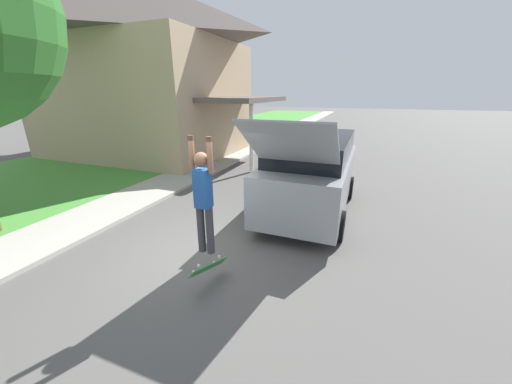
# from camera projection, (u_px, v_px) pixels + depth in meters

# --- Properties ---
(ground_plane) EXTENTS (120.00, 120.00, 0.00)m
(ground_plane) POSITION_uv_depth(u_px,v_px,m) (200.00, 252.00, 6.02)
(ground_plane) COLOR #54514F
(lawn) EXTENTS (10.00, 80.00, 0.08)m
(lawn) POSITION_uv_depth(u_px,v_px,m) (125.00, 160.00, 14.02)
(lawn) COLOR #478E38
(lawn) RESTS_ON ground_plane
(sidewalk) EXTENTS (1.80, 80.00, 0.10)m
(sidewalk) POSITION_uv_depth(u_px,v_px,m) (203.00, 168.00, 12.51)
(sidewalk) COLOR #ADA89E
(sidewalk) RESTS_ON ground_plane
(house) EXTENTS (11.79, 7.93, 8.31)m
(house) POSITION_uv_depth(u_px,v_px,m) (143.00, 67.00, 14.44)
(house) COLOR tan
(house) RESTS_ON lawn
(suv_parked) EXTENTS (2.13, 5.40, 2.77)m
(suv_parked) POSITION_uv_depth(u_px,v_px,m) (312.00, 172.00, 7.77)
(suv_parked) COLOR gray
(suv_parked) RESTS_ON ground_plane
(car_down_street) EXTENTS (1.93, 4.59, 1.30)m
(car_down_street) POSITION_uv_depth(u_px,v_px,m) (321.00, 139.00, 16.70)
(car_down_street) COLOR #B7B7BC
(car_down_street) RESTS_ON ground_plane
(skateboarder) EXTENTS (0.41, 0.23, 1.99)m
(skateboarder) POSITION_uv_depth(u_px,v_px,m) (203.00, 196.00, 4.59)
(skateboarder) COLOR #38383D
(skateboarder) RESTS_ON ground_plane
(skateboard) EXTENTS (0.34, 0.79, 0.34)m
(skateboard) POSITION_uv_depth(u_px,v_px,m) (209.00, 267.00, 4.94)
(skateboard) COLOR #337F3D
(skateboard) RESTS_ON ground_plane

